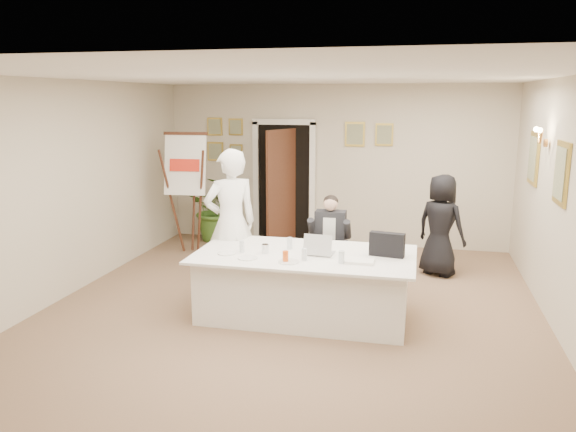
{
  "coord_description": "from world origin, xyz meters",
  "views": [
    {
      "loc": [
        1.45,
        -6.25,
        2.56
      ],
      "look_at": [
        -0.16,
        0.6,
        1.08
      ],
      "focal_mm": 35.0,
      "sensor_mm": 36.0,
      "label": 1
    }
  ],
  "objects_px": {
    "flip_chart": "(189,199)",
    "laptop_bag": "(387,245)",
    "conference_table": "(304,284)",
    "oj_glass": "(285,257)",
    "seated_man": "(330,242)",
    "standing_man": "(231,223)",
    "steel_jug": "(265,249)",
    "paper_stack": "(360,261)",
    "laptop": "(319,242)",
    "potted_palm": "(219,208)",
    "standing_woman": "(441,225)"
  },
  "relations": [
    {
      "from": "conference_table",
      "to": "flip_chart",
      "type": "distance_m",
      "value": 3.39
    },
    {
      "from": "standing_man",
      "to": "potted_palm",
      "type": "height_order",
      "value": "standing_man"
    },
    {
      "from": "conference_table",
      "to": "laptop",
      "type": "bearing_deg",
      "value": 6.34
    },
    {
      "from": "laptop",
      "to": "oj_glass",
      "type": "bearing_deg",
      "value": -119.44
    },
    {
      "from": "potted_palm",
      "to": "laptop_bag",
      "type": "bearing_deg",
      "value": -44.42
    },
    {
      "from": "conference_table",
      "to": "oj_glass",
      "type": "bearing_deg",
      "value": -107.79
    },
    {
      "from": "conference_table",
      "to": "laptop_bag",
      "type": "distance_m",
      "value": 1.08
    },
    {
      "from": "conference_table",
      "to": "seated_man",
      "type": "xyz_separation_m",
      "value": [
        0.13,
        1.07,
        0.26
      ]
    },
    {
      "from": "laptop",
      "to": "potted_palm",
      "type": "bearing_deg",
      "value": 132.58
    },
    {
      "from": "flip_chart",
      "to": "laptop_bag",
      "type": "relative_size",
      "value": 4.98
    },
    {
      "from": "standing_man",
      "to": "standing_woman",
      "type": "distance_m",
      "value": 3.1
    },
    {
      "from": "laptop",
      "to": "paper_stack",
      "type": "height_order",
      "value": "laptop"
    },
    {
      "from": "standing_man",
      "to": "paper_stack",
      "type": "xyz_separation_m",
      "value": [
        1.76,
        -0.76,
        -0.18
      ]
    },
    {
      "from": "standing_man",
      "to": "steel_jug",
      "type": "bearing_deg",
      "value": 98.32
    },
    {
      "from": "flip_chart",
      "to": "steel_jug",
      "type": "height_order",
      "value": "flip_chart"
    },
    {
      "from": "flip_chart",
      "to": "potted_palm",
      "type": "height_order",
      "value": "flip_chart"
    },
    {
      "from": "flip_chart",
      "to": "potted_palm",
      "type": "xyz_separation_m",
      "value": [
        0.18,
        0.93,
        -0.32
      ]
    },
    {
      "from": "flip_chart",
      "to": "laptop_bag",
      "type": "distance_m",
      "value": 4.04
    },
    {
      "from": "seated_man",
      "to": "potted_palm",
      "type": "bearing_deg",
      "value": 144.36
    },
    {
      "from": "standing_woman",
      "to": "steel_jug",
      "type": "height_order",
      "value": "standing_woman"
    },
    {
      "from": "laptop_bag",
      "to": "steel_jug",
      "type": "height_order",
      "value": "laptop_bag"
    },
    {
      "from": "oj_glass",
      "to": "conference_table",
      "type": "bearing_deg",
      "value": 72.21
    },
    {
      "from": "laptop",
      "to": "oj_glass",
      "type": "height_order",
      "value": "laptop"
    },
    {
      "from": "seated_man",
      "to": "potted_palm",
      "type": "height_order",
      "value": "seated_man"
    },
    {
      "from": "flip_chart",
      "to": "seated_man",
      "type": "bearing_deg",
      "value": -25.58
    },
    {
      "from": "conference_table",
      "to": "laptop_bag",
      "type": "xyz_separation_m",
      "value": [
        0.94,
        0.09,
        0.52
      ]
    },
    {
      "from": "laptop",
      "to": "paper_stack",
      "type": "bearing_deg",
      "value": -21.07
    },
    {
      "from": "oj_glass",
      "to": "standing_woman",
      "type": "bearing_deg",
      "value": 54.46
    },
    {
      "from": "conference_table",
      "to": "flip_chart",
      "type": "bearing_deg",
      "value": 136.59
    },
    {
      "from": "standing_man",
      "to": "potted_palm",
      "type": "relative_size",
      "value": 1.61
    },
    {
      "from": "standing_woman",
      "to": "laptop",
      "type": "xyz_separation_m",
      "value": [
        -1.44,
        -2.01,
        0.17
      ]
    },
    {
      "from": "conference_table",
      "to": "oj_glass",
      "type": "relative_size",
      "value": 19.71
    },
    {
      "from": "seated_man",
      "to": "standing_man",
      "type": "relative_size",
      "value": 0.67
    },
    {
      "from": "standing_woman",
      "to": "potted_palm",
      "type": "bearing_deg",
      "value": 12.9
    },
    {
      "from": "flip_chart",
      "to": "standing_woman",
      "type": "xyz_separation_m",
      "value": [
        4.04,
        -0.27,
        -0.17
      ]
    },
    {
      "from": "steel_jug",
      "to": "seated_man",
      "type": "bearing_deg",
      "value": 63.79
    },
    {
      "from": "steel_jug",
      "to": "conference_table",
      "type": "bearing_deg",
      "value": 13.2
    },
    {
      "from": "conference_table",
      "to": "laptop",
      "type": "height_order",
      "value": "laptop"
    },
    {
      "from": "standing_man",
      "to": "laptop",
      "type": "distance_m",
      "value": 1.36
    },
    {
      "from": "conference_table",
      "to": "standing_man",
      "type": "distance_m",
      "value": 1.34
    },
    {
      "from": "laptop_bag",
      "to": "oj_glass",
      "type": "bearing_deg",
      "value": -144.95
    },
    {
      "from": "seated_man",
      "to": "oj_glass",
      "type": "bearing_deg",
      "value": -93.54
    },
    {
      "from": "conference_table",
      "to": "seated_man",
      "type": "bearing_deg",
      "value": 83.14
    },
    {
      "from": "standing_man",
      "to": "laptop_bag",
      "type": "relative_size",
      "value": 4.86
    },
    {
      "from": "paper_stack",
      "to": "seated_man",
      "type": "bearing_deg",
      "value": 112.5
    },
    {
      "from": "flip_chart",
      "to": "potted_palm",
      "type": "distance_m",
      "value": 0.99
    },
    {
      "from": "standing_man",
      "to": "standing_woman",
      "type": "bearing_deg",
      "value": 172.16
    },
    {
      "from": "flip_chart",
      "to": "laptop_bag",
      "type": "bearing_deg",
      "value": -33.17
    },
    {
      "from": "steel_jug",
      "to": "laptop",
      "type": "bearing_deg",
      "value": 11.36
    },
    {
      "from": "standing_woman",
      "to": "seated_man",
      "type": "bearing_deg",
      "value": 62.87
    }
  ]
}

